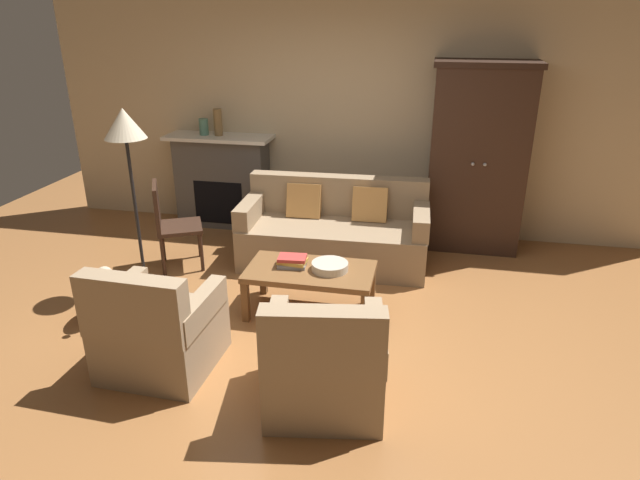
% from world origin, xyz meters
% --- Properties ---
extents(ground_plane, '(9.60, 9.60, 0.00)m').
position_xyz_m(ground_plane, '(0.00, 0.00, 0.00)').
color(ground_plane, '#9E6638').
extents(back_wall, '(7.20, 0.10, 2.80)m').
position_xyz_m(back_wall, '(0.00, 2.55, 1.40)').
color(back_wall, beige).
rests_on(back_wall, ground).
extents(fireplace, '(1.26, 0.48, 1.12)m').
position_xyz_m(fireplace, '(-1.55, 2.30, 0.57)').
color(fireplace, '#4C4947').
rests_on(fireplace, ground).
extents(armoire, '(1.06, 0.57, 2.02)m').
position_xyz_m(armoire, '(1.40, 2.22, 1.01)').
color(armoire, '#382319').
rests_on(armoire, ground).
extents(couch, '(1.95, 0.91, 0.86)m').
position_xyz_m(couch, '(-0.02, 1.49, 0.32)').
color(couch, '#937A5B').
rests_on(couch, ground).
extents(coffee_table, '(1.10, 0.60, 0.42)m').
position_xyz_m(coffee_table, '(-0.03, 0.38, 0.37)').
color(coffee_table, brown).
rests_on(coffee_table, ground).
extents(fruit_bowl, '(0.31, 0.31, 0.07)m').
position_xyz_m(fruit_bowl, '(0.14, 0.40, 0.46)').
color(fruit_bowl, beige).
rests_on(fruit_bowl, coffee_table).
extents(book_stack, '(0.26, 0.19, 0.09)m').
position_xyz_m(book_stack, '(-0.20, 0.41, 0.47)').
color(book_stack, gray).
rests_on(book_stack, coffee_table).
extents(mantel_vase_jade, '(0.11, 0.11, 0.19)m').
position_xyz_m(mantel_vase_jade, '(-1.73, 2.28, 1.21)').
color(mantel_vase_jade, slate).
rests_on(mantel_vase_jade, fireplace).
extents(mantel_vase_bronze, '(0.10, 0.10, 0.31)m').
position_xyz_m(mantel_vase_bronze, '(-1.55, 2.28, 1.27)').
color(mantel_vase_bronze, olive).
rests_on(mantel_vase_bronze, fireplace).
extents(armchair_near_left, '(0.80, 0.80, 0.88)m').
position_xyz_m(armchair_near_left, '(-0.94, -0.66, 0.32)').
color(armchair_near_left, '#997F60').
rests_on(armchair_near_left, ground).
extents(armchair_near_right, '(0.88, 0.88, 0.88)m').
position_xyz_m(armchair_near_right, '(0.33, -0.83, 0.32)').
color(armchair_near_right, '#997F60').
rests_on(armchair_near_right, ground).
extents(side_chair_wooden, '(0.59, 0.59, 0.90)m').
position_xyz_m(side_chair_wooden, '(-1.63, 1.02, 0.51)').
color(side_chair_wooden, '#382319').
rests_on(side_chair_wooden, ground).
extents(floor_lamp, '(0.36, 0.36, 1.72)m').
position_xyz_m(floor_lamp, '(-1.68, 0.49, 1.49)').
color(floor_lamp, black).
rests_on(floor_lamp, ground).
extents(dog, '(0.25, 0.57, 0.39)m').
position_xyz_m(dog, '(-1.82, -0.08, 0.25)').
color(dog, beige).
rests_on(dog, ground).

